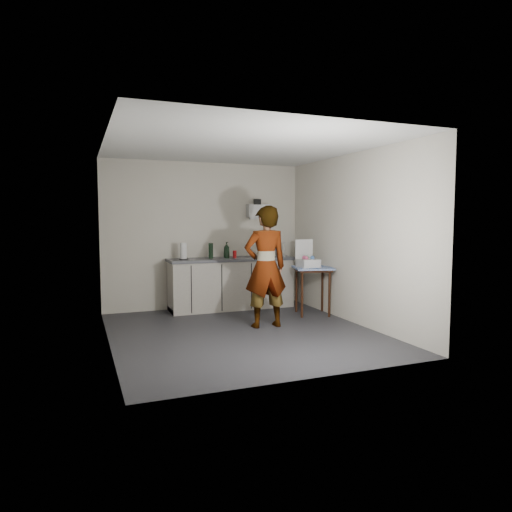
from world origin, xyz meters
name	(u,v)px	position (x,y,z in m)	size (l,w,h in m)	color
ground	(243,332)	(0.00, 0.00, 0.00)	(4.00, 4.00, 0.00)	#252429
wall_back	(205,236)	(0.00, 1.99, 1.30)	(3.60, 0.02, 2.60)	beige
wall_right	(352,239)	(1.79, 0.00, 1.30)	(0.02, 4.00, 2.60)	beige
wall_left	(108,243)	(-1.79, 0.00, 1.30)	(0.02, 4.00, 2.60)	beige
ceiling	(242,146)	(0.00, 0.00, 2.60)	(3.60, 4.00, 0.01)	white
kitchen_counter	(232,285)	(0.40, 1.70, 0.43)	(2.24, 0.62, 0.91)	black
wall_shelf	(258,211)	(1.00, 1.92, 1.75)	(0.42, 0.18, 0.37)	white
side_table	(313,273)	(1.50, 0.72, 0.70)	(0.76, 0.76, 0.80)	#38190C
standing_man	(266,267)	(0.43, 0.20, 0.90)	(0.66, 0.43, 1.80)	#B2A593
soap_bottle	(227,250)	(0.31, 1.71, 1.05)	(0.11, 0.11, 0.28)	black
soda_can	(235,254)	(0.46, 1.71, 0.97)	(0.07, 0.07, 0.12)	red
dark_bottle	(211,251)	(0.02, 1.70, 1.04)	(0.08, 0.08, 0.27)	black
paper_towel	(183,252)	(-0.47, 1.66, 1.04)	(0.16, 0.16, 0.28)	black
dish_rack	(273,253)	(1.21, 1.70, 0.97)	(0.37, 0.28, 0.26)	white
bakery_box	(308,261)	(1.44, 0.79, 0.90)	(0.34, 0.35, 0.45)	white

